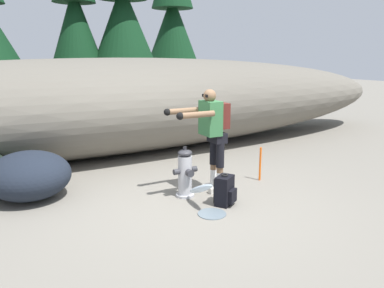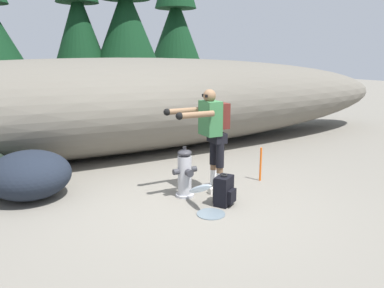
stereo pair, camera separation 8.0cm
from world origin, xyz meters
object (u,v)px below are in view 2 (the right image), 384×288
Objects in this scene: fire_hydrant at (185,174)px; boulder_large at (30,175)px; boulder_small at (22,174)px; spare_backpack at (224,191)px; survey_stake at (261,164)px; utility_worker at (211,128)px.

fire_hydrant reaches higher than boulder_large.
boulder_large is (-2.14, 1.09, -0.00)m from fire_hydrant.
boulder_large reaches higher than boulder_small.
spare_backpack is at bearing -33.89° from boulder_large.
survey_stake is (3.66, -1.04, -0.07)m from boulder_large.
fire_hydrant is 0.83m from utility_worker.
utility_worker is 3.34m from boulder_small.
survey_stake is at bearing 1.71° from fire_hydrant.
utility_worker is 2.55× the size of boulder_small.
utility_worker is at bearing -22.64° from boulder_large.
fire_hydrant is at bearing -26.88° from boulder_large.
boulder_small is 1.09× the size of survey_stake.
utility_worker is 1.33× the size of boulder_large.
utility_worker is 1.30m from survey_stake.
fire_hydrant is at bearing 177.43° from spare_backpack.
survey_stake is at bearing -25.38° from boulder_small.
spare_backpack is at bearing -43.23° from boulder_small.
spare_backpack is at bearing 79.25° from utility_worker.
boulder_small is at bearing -33.25° from utility_worker.
boulder_small is (-2.67, 1.82, -0.86)m from utility_worker.
spare_backpack is 3.00m from boulder_large.
survey_stake is at bearing -176.40° from utility_worker.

